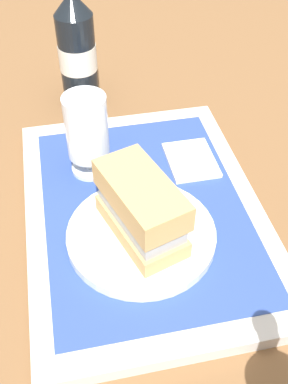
% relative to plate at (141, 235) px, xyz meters
% --- Properties ---
extents(ground_plane, '(3.00, 3.00, 0.00)m').
position_rel_plate_xyz_m(ground_plane, '(0.05, -0.01, -0.03)').
color(ground_plane, brown).
extents(tray, '(0.44, 0.32, 0.02)m').
position_rel_plate_xyz_m(tray, '(0.05, -0.01, -0.02)').
color(tray, silver).
rests_on(tray, ground_plane).
extents(placemat, '(0.38, 0.27, 0.00)m').
position_rel_plate_xyz_m(placemat, '(0.05, -0.01, -0.01)').
color(placemat, '#2D4793').
rests_on(placemat, tray).
extents(plate, '(0.19, 0.19, 0.01)m').
position_rel_plate_xyz_m(plate, '(0.00, 0.00, 0.00)').
color(plate, white).
rests_on(plate, placemat).
extents(sandwich, '(0.14, 0.10, 0.08)m').
position_rel_plate_xyz_m(sandwich, '(0.00, 0.00, 0.05)').
color(sandwich, tan).
rests_on(sandwich, plate).
extents(beer_glass, '(0.06, 0.06, 0.12)m').
position_rel_plate_xyz_m(beer_glass, '(0.15, 0.05, 0.06)').
color(beer_glass, silver).
rests_on(beer_glass, placemat).
extents(napkin_folded, '(0.09, 0.07, 0.01)m').
position_rel_plate_xyz_m(napkin_folded, '(0.13, -0.10, -0.00)').
color(napkin_folded, white).
rests_on(napkin_folded, placemat).
extents(beer_bottle, '(0.07, 0.07, 0.27)m').
position_rel_plate_xyz_m(beer_bottle, '(0.36, 0.04, 0.08)').
color(beer_bottle, black).
rests_on(beer_bottle, ground_plane).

